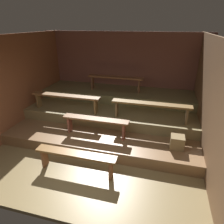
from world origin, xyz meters
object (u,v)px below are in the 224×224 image
(bench_floor_center, at_px, (76,156))
(wooden_crate_lower, at_px, (177,142))
(bench_middle_right, at_px, (151,106))
(bench_middle_left, at_px, (66,98))
(bench_upper_center, at_px, (115,79))
(bench_lower_center, at_px, (96,122))

(bench_floor_center, xyz_separation_m, wooden_crate_lower, (2.12, 1.06, 0.06))
(bench_middle_right, bearing_deg, bench_middle_left, 180.00)
(bench_middle_left, distance_m, bench_middle_right, 2.49)
(bench_middle_left, bearing_deg, bench_floor_center, -58.94)
(bench_middle_left, bearing_deg, bench_upper_center, 49.45)
(bench_lower_center, relative_size, bench_middle_left, 0.82)
(bench_middle_right, bearing_deg, bench_floor_center, -127.72)
(bench_floor_center, relative_size, wooden_crate_lower, 5.72)
(wooden_crate_lower, bearing_deg, bench_floor_center, -153.44)
(bench_floor_center, bearing_deg, wooden_crate_lower, 26.56)
(bench_floor_center, relative_size, bench_upper_center, 0.97)
(bench_floor_center, height_order, bench_upper_center, bench_upper_center)
(bench_floor_center, distance_m, wooden_crate_lower, 2.37)
(bench_middle_left, distance_m, wooden_crate_lower, 3.34)
(bench_lower_center, bearing_deg, bench_floor_center, -93.64)
(bench_middle_right, bearing_deg, bench_lower_center, -152.77)
(bench_upper_center, bearing_deg, bench_middle_left, -130.55)
(bench_upper_center, bearing_deg, bench_floor_center, -91.41)
(bench_middle_right, height_order, wooden_crate_lower, bench_middle_right)
(bench_floor_center, bearing_deg, bench_lower_center, 86.36)
(bench_floor_center, xyz_separation_m, bench_middle_left, (-1.09, 1.81, 0.60))
(bench_floor_center, bearing_deg, bench_middle_left, 121.06)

